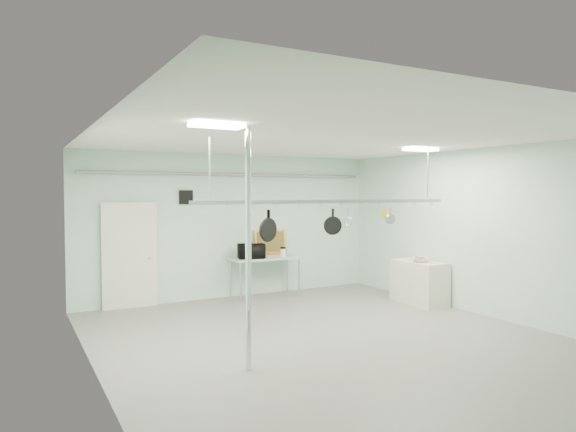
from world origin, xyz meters
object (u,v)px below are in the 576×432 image
skillet_left (268,226)px  pot_rack (332,200)px  fruit_bowl (421,260)px  skillet_mid (269,223)px  prep_table (265,260)px  coffee_canister (283,253)px  side_cabinet (419,282)px  skillet_right (333,222)px  microwave (251,251)px  chrome_pole (248,249)px

skillet_left → pot_rack: bearing=-19.0°
fruit_bowl → skillet_mid: (-4.02, -0.98, 0.93)m
fruit_bowl → skillet_left: skillet_left is taller
prep_table → coffee_canister: (0.38, -0.14, 0.16)m
side_cabinet → skillet_right: bearing=-159.4°
pot_rack → skillet_right: size_ratio=11.13×
prep_table → skillet_mid: skillet_mid is taller
fruit_bowl → pot_rack: bearing=-161.1°
fruit_bowl → skillet_right: (-2.85, -0.98, 0.92)m
prep_table → skillet_mid: 3.79m
pot_rack → fruit_bowl: pot_rack is taller
fruit_bowl → skillet_left: bearing=-166.3°
side_cabinet → coffee_canister: 3.04m
side_cabinet → pot_rack: pot_rack is taller
microwave → fruit_bowl: size_ratio=1.53×
pot_rack → microwave: 3.42m
side_cabinet → skillet_right: size_ratio=2.78×
coffee_canister → skillet_left: bearing=-121.6°
coffee_canister → skillet_right: 3.37m
prep_table → pot_rack: bearing=-96.9°
microwave → skillet_mid: skillet_mid is taller
pot_rack → chrome_pole: bearing=-154.7°
skillet_mid → side_cabinet: bearing=1.1°
fruit_bowl → skillet_right: 3.15m
prep_table → side_cabinet: 3.39m
prep_table → chrome_pole: bearing=-118.7°
pot_rack → prep_table: bearing=83.1°
prep_table → skillet_mid: bearing=-115.2°
chrome_pole → skillet_mid: (0.75, 0.90, 0.28)m
prep_table → skillet_left: (-1.56, -3.30, 1.00)m
microwave → fruit_bowl: 3.62m
prep_table → microwave: microwave is taller
chrome_pole → side_cabinet: 5.37m
chrome_pole → pot_rack: size_ratio=0.67×
pot_rack → skillet_left: bearing=180.0°
prep_table → skillet_right: skillet_right is taller
chrome_pole → prep_table: bearing=61.3°
skillet_left → skillet_mid: size_ratio=1.20×
prep_table → side_cabinet: prep_table is taller
prep_table → pot_rack: (-0.40, -3.30, 1.40)m
fruit_bowl → skillet_mid: size_ratio=0.91×
side_cabinet → microwave: 3.66m
pot_rack → microwave: (0.02, 3.21, -1.16)m
side_cabinet → skillet_left: (-4.11, -1.10, 1.39)m
side_cabinet → microwave: (-2.93, 2.11, 0.62)m
coffee_canister → skillet_left: size_ratio=0.36×
fruit_bowl → skillet_right: skillet_right is taller
skillet_right → fruit_bowl: bearing=37.2°
prep_table → coffee_canister: 0.44m
prep_table → microwave: size_ratio=2.77×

